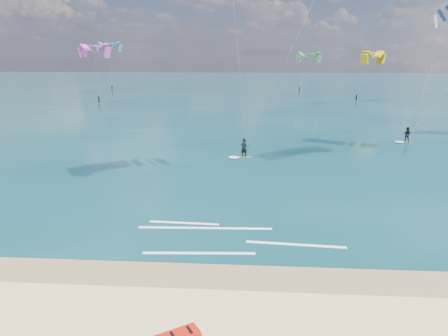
# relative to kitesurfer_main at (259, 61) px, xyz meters

# --- Properties ---
(ground) EXTENTS (320.00, 320.00, 0.00)m
(ground) POSITION_rel_kitesurfer_main_xyz_m (-3.12, 18.38, -9.42)
(ground) COLOR tan
(ground) RESTS_ON ground
(wet_sand_strip) EXTENTS (320.00, 2.40, 0.01)m
(wet_sand_strip) POSITION_rel_kitesurfer_main_xyz_m (-3.12, -18.62, -9.42)
(wet_sand_strip) COLOR olive
(wet_sand_strip) RESTS_ON ground
(sea) EXTENTS (320.00, 200.00, 0.04)m
(sea) POSITION_rel_kitesurfer_main_xyz_m (-3.12, 82.38, -9.40)
(sea) COLOR #093034
(sea) RESTS_ON ground
(kitesurfer_main) EXTENTS (9.34, 9.79, 18.19)m
(kitesurfer_main) POSITION_rel_kitesurfer_main_xyz_m (0.00, 0.00, 0.00)
(kitesurfer_main) COLOR #C8CC18
(kitesurfer_main) RESTS_ON sea
(kitesurfer_far) EXTENTS (10.59, 5.57, 16.16)m
(kitesurfer_far) POSITION_rel_kitesurfer_main_xyz_m (19.86, 10.20, -0.81)
(kitesurfer_far) COLOR #AED21F
(kitesurfer_far) RESTS_ON sea
(shoreline_foam) EXTENTS (11.84, 4.26, 0.01)m
(shoreline_foam) POSITION_rel_kitesurfer_main_xyz_m (-2.26, -14.59, -9.38)
(shoreline_foam) COLOR white
(shoreline_foam) RESTS_ON ground
(distant_kites) EXTENTS (66.64, 30.69, 12.48)m
(distant_kites) POSITION_rel_kitesurfer_main_xyz_m (-9.85, 57.68, -3.90)
(distant_kites) COLOR #349042
(distant_kites) RESTS_ON ground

